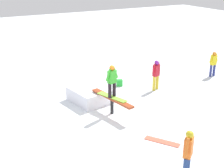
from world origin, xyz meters
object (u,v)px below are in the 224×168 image
object	(u,v)px
rail_feature	(112,100)
backpack_on_snow	(119,83)
bystander_yellow	(213,63)
bystander_orange	(188,152)
main_rider_on_rail	(112,82)
loose_snowboard_coral	(162,142)
bystander_red	(156,74)

from	to	relation	value
rail_feature	backpack_on_snow	bearing A→B (deg)	134.59
rail_feature	bystander_yellow	bearing A→B (deg)	91.63
bystander_yellow	bystander_orange	distance (m)	9.87
main_rider_on_rail	loose_snowboard_coral	size ratio (longest dim) A/B	1.19
bystander_orange	bystander_red	bearing A→B (deg)	25.30
bystander_red	bystander_orange	distance (m)	7.11
loose_snowboard_coral	main_rider_on_rail	bearing A→B (deg)	155.67
bystander_yellow	bystander_orange	size ratio (longest dim) A/B	0.90
main_rider_on_rail	backpack_on_snow	xyz separation A→B (m)	(-2.69, 1.93, -1.27)
bystander_orange	bystander_yellow	bearing A→B (deg)	4.47
bystander_yellow	loose_snowboard_coral	xyz separation A→B (m)	(4.38, -6.90, -0.79)
loose_snowboard_coral	bystander_red	bearing A→B (deg)	113.16
bystander_orange	backpack_on_snow	size ratio (longest dim) A/B	4.67
bystander_orange	rail_feature	bearing A→B (deg)	52.14
rail_feature	backpack_on_snow	distance (m)	3.35
rail_feature	backpack_on_snow	world-z (taller)	rail_feature
backpack_on_snow	rail_feature	bearing A→B (deg)	76.33
rail_feature	bystander_yellow	xyz separation A→B (m)	(-1.49, 7.36, 0.17)
rail_feature	bystander_yellow	distance (m)	7.51
main_rider_on_rail	rail_feature	bearing A→B (deg)	0.00
bystander_yellow	main_rider_on_rail	bearing A→B (deg)	-167.88
main_rider_on_rail	bystander_orange	bearing A→B (deg)	-20.31
main_rider_on_rail	bystander_orange	size ratio (longest dim) A/B	0.96
backpack_on_snow	bystander_red	bearing A→B (deg)	156.59
rail_feature	bystander_yellow	world-z (taller)	bystander_yellow
rail_feature	bystander_red	distance (m)	3.54
main_rider_on_rail	bystander_red	size ratio (longest dim) A/B	0.99
bystander_yellow	backpack_on_snow	world-z (taller)	bystander_yellow
loose_snowboard_coral	rail_feature	bearing A→B (deg)	155.67
bystander_red	bystander_orange	bearing A→B (deg)	43.54
loose_snowboard_coral	bystander_yellow	bearing A→B (deg)	89.08
bystander_orange	backpack_on_snow	bearing A→B (deg)	38.71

